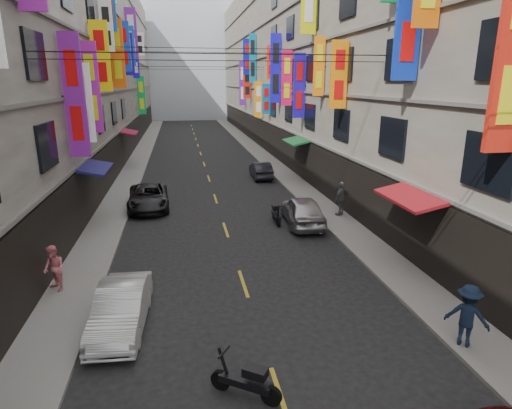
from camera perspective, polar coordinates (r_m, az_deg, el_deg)
name	(u,v)px	position (r m, az deg, el deg)	size (l,w,h in m)	color
sidewalk_left	(135,166)	(38.96, -15.81, 5.00)	(2.00, 90.00, 0.12)	slate
sidewalk_right	(269,161)	(39.58, 1.80, 5.77)	(2.00, 90.00, 0.12)	slate
building_row_left	(48,51)	(39.46, -26.03, 17.96)	(10.14, 90.00, 19.00)	#9C978E
building_row_right	(337,54)	(40.68, 10.70, 19.12)	(10.14, 90.00, 19.00)	gray
haze_block	(187,61)	(88.22, -9.23, 18.36)	(18.00, 8.00, 22.00)	silver
shop_signage	(203,51)	(31.16, -7.04, 19.63)	(14.00, 55.00, 12.14)	#2310BC
street_awnings	(196,164)	(22.50, -7.97, 5.37)	(13.99, 35.20, 0.41)	#155027
overhead_cables	(211,51)	(26.24, -5.96, 19.65)	(14.00, 38.04, 1.24)	black
lane_markings	(206,171)	(35.88, -6.65, 4.51)	(0.12, 80.20, 0.01)	gold
scooter_crossing	(247,381)	(10.70, -1.26, -22.47)	(1.55, 1.11, 1.14)	black
scooter_far_right	(276,214)	(22.35, 2.71, -1.33)	(0.50, 1.80, 1.14)	black
car_left_mid	(121,308)	(13.63, -17.56, -13.05)	(1.38, 3.95, 1.30)	silver
car_left_far	(148,197)	(25.55, -14.16, 0.95)	(2.24, 4.85, 1.35)	black
car_right_mid	(302,210)	(22.09, 6.22, -0.79)	(1.77, 4.40, 1.50)	#ACADB1
car_right_far	(261,170)	(32.75, 0.65, 4.62)	(1.33, 3.80, 1.25)	#25252D
pedestrian_lfar	(54,268)	(16.40, -25.35, -7.71)	(0.79, 0.54, 1.63)	pink
pedestrian_rnear	(467,315)	(13.28, 26.36, -13.12)	(1.15, 0.59, 1.78)	#121B31
pedestrian_rfar	(341,199)	(23.48, 11.28, 0.78)	(1.09, 0.62, 1.87)	#535255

